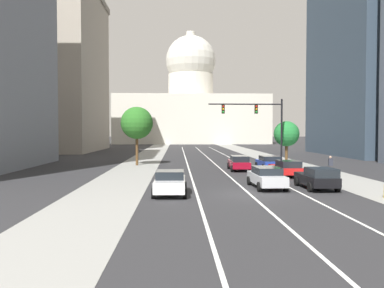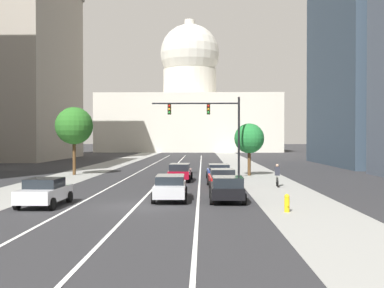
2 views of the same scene
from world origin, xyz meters
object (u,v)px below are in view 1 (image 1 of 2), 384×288
(car_crimson, at_px, (239,163))
(car_blue, at_px, (269,162))
(capitol_building, at_px, (191,108))
(car_red, at_px, (286,168))
(street_tree_mid_left, at_px, (137,123))
(traffic_signal_mast, at_px, (260,119))
(cyclist, at_px, (330,166))
(street_tree_near_right, at_px, (287,134))
(car_silver, at_px, (267,177))
(car_white, at_px, (170,182))
(car_black, at_px, (317,178))

(car_crimson, bearing_deg, car_blue, -69.23)
(capitol_building, relative_size, car_red, 10.33)
(capitol_building, bearing_deg, street_tree_mid_left, -96.37)
(traffic_signal_mast, bearing_deg, cyclist, -59.28)
(capitol_building, bearing_deg, car_red, -86.94)
(street_tree_near_right, bearing_deg, traffic_signal_mast, -148.95)
(street_tree_mid_left, bearing_deg, traffic_signal_mast, -10.66)
(car_silver, bearing_deg, car_white, 109.18)
(car_crimson, xyz_separation_m, cyclist, (7.54, -4.32, 0.06))
(cyclist, height_order, street_tree_near_right, street_tree_near_right)
(car_blue, distance_m, car_red, 6.22)
(car_blue, bearing_deg, car_crimson, 107.68)
(capitol_building, height_order, street_tree_near_right, capitol_building)
(car_crimson, bearing_deg, car_silver, -178.60)
(car_crimson, bearing_deg, car_white, 156.43)
(street_tree_near_right, bearing_deg, car_white, -123.16)
(car_silver, relative_size, street_tree_near_right, 0.91)
(capitol_building, distance_m, street_tree_near_right, 83.31)
(street_tree_mid_left, bearing_deg, car_white, -78.43)
(car_blue, relative_size, car_silver, 0.93)
(car_blue, xyz_separation_m, car_crimson, (-3.33, -1.17, 0.05))
(car_silver, height_order, cyclist, cyclist)
(car_blue, height_order, car_silver, car_silver)
(car_blue, bearing_deg, car_white, 145.44)
(capitol_building, height_order, car_white, capitol_building)
(capitol_building, relative_size, car_crimson, 10.39)
(car_white, bearing_deg, car_blue, -31.60)
(car_black, height_order, street_tree_mid_left, street_tree_mid_left)
(car_white, height_order, traffic_signal_mast, traffic_signal_mast)
(capitol_building, height_order, cyclist, capitol_building)
(car_white, xyz_separation_m, car_black, (9.96, 1.80, 0.01))
(car_silver, distance_m, street_tree_near_right, 18.92)
(car_crimson, bearing_deg, car_red, -145.21)
(car_crimson, distance_m, street_tree_near_right, 9.13)
(cyclist, relative_size, street_tree_mid_left, 0.25)
(car_blue, xyz_separation_m, cyclist, (4.22, -5.49, 0.10))
(capitol_building, height_order, car_crimson, capitol_building)
(capitol_building, xyz_separation_m, cyclist, (9.20, -92.65, -10.63))
(car_blue, height_order, car_black, car_black)
(car_crimson, relative_size, street_tree_near_right, 0.90)
(car_white, height_order, car_crimson, car_crimson)
(car_blue, xyz_separation_m, street_tree_near_right, (3.14, 4.62, 2.87))
(cyclist, height_order, street_tree_mid_left, street_tree_mid_left)
(capitol_building, relative_size, car_blue, 11.06)
(traffic_signal_mast, bearing_deg, car_black, -88.26)
(car_silver, bearing_deg, car_blue, -15.89)
(car_silver, height_order, traffic_signal_mast, traffic_signal_mast)
(cyclist, xyz_separation_m, street_tree_mid_left, (-18.37, 10.50, 4.02))
(car_black, bearing_deg, street_tree_mid_left, 37.43)
(capitol_building, xyz_separation_m, car_crimson, (1.66, -88.33, -10.69))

